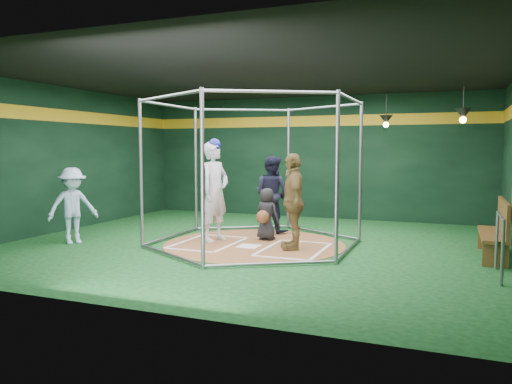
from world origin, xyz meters
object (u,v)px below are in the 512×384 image
at_px(batter_figure, 215,191).
at_px(visitor_leopard, 293,201).
at_px(umpire, 272,194).
at_px(dugout_bench, 498,228).

xyz_separation_m(batter_figure, visitor_leopard, (1.83, -0.21, -0.14)).
height_order(visitor_leopard, umpire, visitor_leopard).
height_order(umpire, dugout_bench, umpire).
distance_m(batter_figure, visitor_leopard, 1.84).
bearing_deg(dugout_bench, batter_figure, -175.61).
bearing_deg(visitor_leopard, dugout_bench, 75.50).
relative_size(umpire, dugout_bench, 0.99).
xyz_separation_m(visitor_leopard, dugout_bench, (3.73, 0.64, -0.42)).
height_order(visitor_leopard, dugout_bench, visitor_leopard).
distance_m(visitor_leopard, dugout_bench, 3.81).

